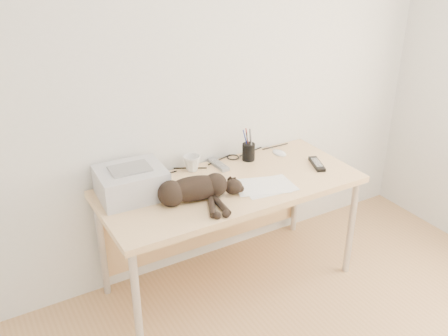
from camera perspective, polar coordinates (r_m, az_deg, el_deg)
wall_back at (r=3.11m, az=-2.58°, el=10.10°), size 3.50×0.00×3.50m
desk at (r=3.15m, az=-0.03°, el=-3.30°), size 1.60×0.70×0.74m
printer at (r=2.90m, az=-10.56°, el=-1.61°), size 0.39×0.34×0.18m
papers at (r=3.00m, az=4.70°, el=-2.08°), size 0.38×0.31×0.01m
cat at (r=2.81m, az=-3.68°, el=-2.59°), size 0.66×0.39×0.15m
mug at (r=3.17m, az=-3.68°, el=0.56°), size 0.14×0.14×0.10m
pen_cup at (r=3.31m, az=2.82°, el=1.89°), size 0.08×0.08×0.22m
remote_grey at (r=3.24m, az=-0.64°, el=0.39°), size 0.06×0.19×0.02m
remote_black at (r=3.30m, az=10.56°, el=0.45°), size 0.12×0.21×0.02m
mouse at (r=3.43m, az=6.34°, el=1.90°), size 0.08×0.13×0.04m
cable_tangle at (r=3.26m, az=-1.98°, el=0.50°), size 1.36×0.09×0.01m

